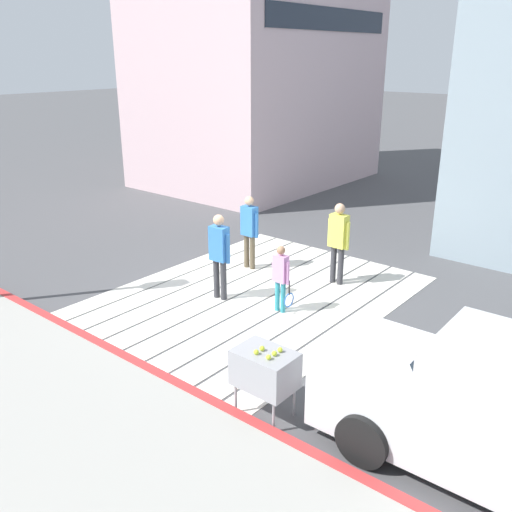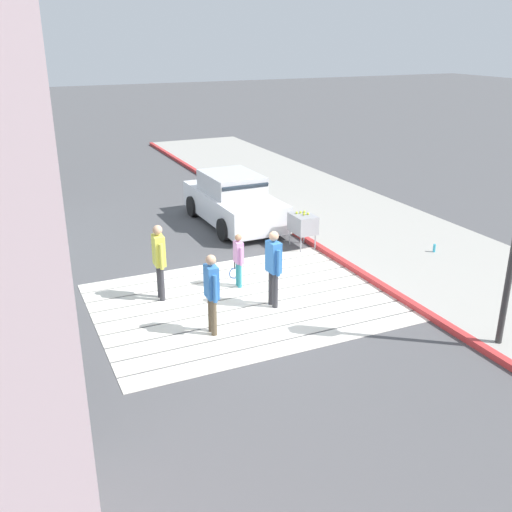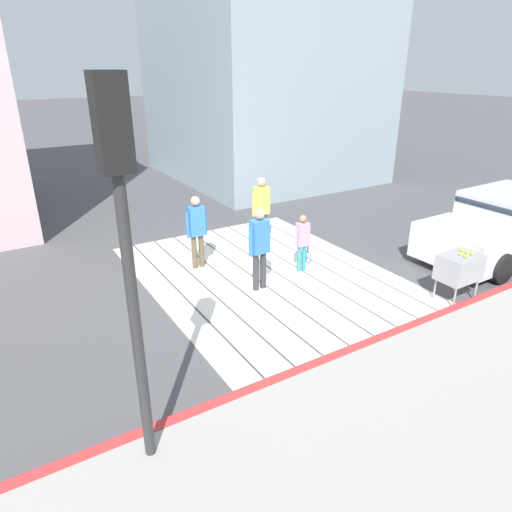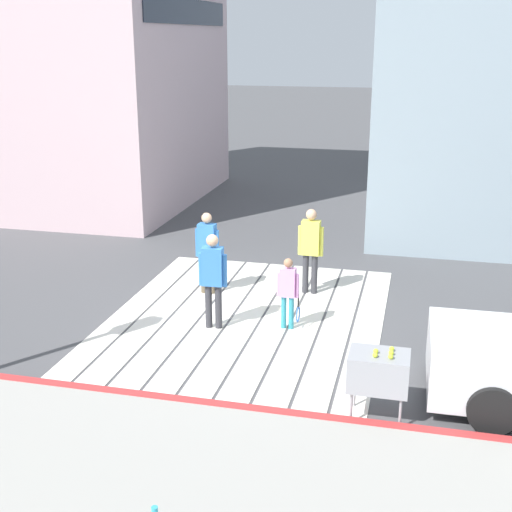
{
  "view_description": "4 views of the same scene",
  "coord_description": "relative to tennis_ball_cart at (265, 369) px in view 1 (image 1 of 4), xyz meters",
  "views": [
    {
      "loc": [
        -7.83,
        -6.46,
        4.56
      ],
      "look_at": [
        -0.14,
        -0.14,
        0.93
      ],
      "focal_mm": 38.94,
      "sensor_mm": 36.0,
      "label": 1
    },
    {
      "loc": [
        4.59,
        10.79,
        5.58
      ],
      "look_at": [
        -0.09,
        0.5,
        1.26
      ],
      "focal_mm": 40.96,
      "sensor_mm": 36.0,
      "label": 2
    },
    {
      "loc": [
        -7.65,
        4.88,
        4.29
      ],
      "look_at": [
        -0.54,
        0.55,
        0.76
      ],
      "focal_mm": 32.01,
      "sensor_mm": 36.0,
      "label": 3
    },
    {
      "loc": [
        -11.32,
        -2.93,
        4.94
      ],
      "look_at": [
        0.44,
        -0.08,
        1.08
      ],
      "focal_mm": 48.53,
      "sensor_mm": 36.0,
      "label": 4
    }
  ],
  "objects": [
    {
      "name": "ground_plane",
      "position": [
        2.9,
        2.56,
        -0.7
      ],
      "size": [
        120.0,
        120.0,
        0.0
      ],
      "primitive_type": "plane",
      "color": "#4C4C4F"
    },
    {
      "name": "pedestrian_adult_trailing",
      "position": [
        4.01,
        3.64,
        0.27
      ],
      "size": [
        0.22,
        0.49,
        1.67
      ],
      "color": "brown",
      "rests_on": "ground"
    },
    {
      "name": "crosswalk_stripes",
      "position": [
        2.9,
        2.56,
        -0.69
      ],
      "size": [
        6.4,
        4.9,
        0.01
      ],
      "color": "silver",
      "rests_on": "ground"
    },
    {
      "name": "curb_painted",
      "position": [
        -0.35,
        2.56,
        -0.63
      ],
      "size": [
        0.16,
        40.0,
        0.13
      ],
      "primitive_type": "cube",
      "color": "#BC3333",
      "rests_on": "ground"
    },
    {
      "name": "pedestrian_adult_lead",
      "position": [
        2.38,
        3.02,
        0.3
      ],
      "size": [
        0.24,
        0.5,
        1.72
      ],
      "color": "#333338",
      "rests_on": "ground"
    },
    {
      "name": "tennis_ball_cart",
      "position": [
        0.0,
        0.0,
        0.0
      ],
      "size": [
        0.56,
        0.8,
        1.02
      ],
      "color": "#99999E",
      "rests_on": "ground"
    },
    {
      "name": "pedestrian_adult_side",
      "position": [
        4.49,
        1.66,
        0.31
      ],
      "size": [
        0.23,
        0.51,
        1.74
      ],
      "color": "#333338",
      "rests_on": "ground"
    },
    {
      "name": "building_far_north",
      "position": [
        11.4,
        9.42,
        4.39
      ],
      "size": [
        8.0,
        6.04,
        10.17
      ],
      "color": "beige",
      "rests_on": "ground"
    },
    {
      "name": "pedestrian_child_with_racket",
      "position": [
        2.66,
        1.74,
        0.04
      ],
      "size": [
        0.28,
        0.4,
        1.3
      ],
      "color": "teal",
      "rests_on": "ground"
    }
  ]
}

